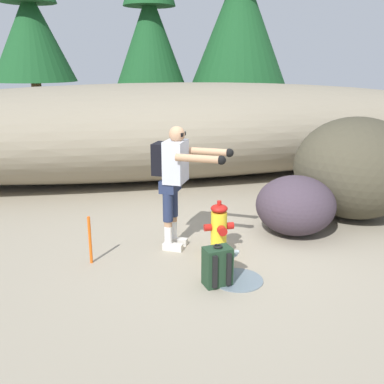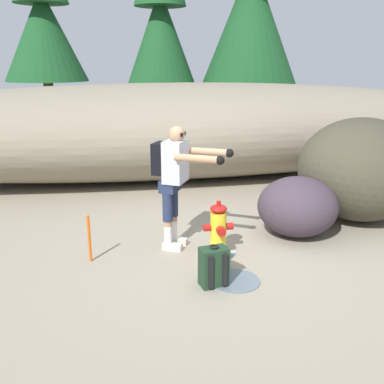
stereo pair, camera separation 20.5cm
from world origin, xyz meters
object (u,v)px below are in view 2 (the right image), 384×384
at_px(spare_backpack, 214,267).
at_px(boulder_large, 361,169).
at_px(utility_worker, 175,173).
at_px(boulder_mid, 298,206).
at_px(fire_hydrant, 218,230).
at_px(survey_stake, 89,239).

distance_m(spare_backpack, boulder_large, 3.28).
bearing_deg(spare_backpack, utility_worker, 3.57).
bearing_deg(boulder_large, utility_worker, -168.11).
bearing_deg(spare_backpack, boulder_mid, -59.52).
xyz_separation_m(spare_backpack, boulder_mid, (1.52, 1.25, 0.20)).
relative_size(fire_hydrant, boulder_mid, 0.60).
xyz_separation_m(spare_backpack, boulder_large, (2.73, 1.73, 0.57)).
relative_size(fire_hydrant, spare_backpack, 1.49).
xyz_separation_m(fire_hydrant, boulder_large, (2.47, 0.92, 0.46)).
height_order(spare_backpack, survey_stake, survey_stake).
bearing_deg(boulder_large, spare_backpack, -147.65).
height_order(utility_worker, boulder_mid, utility_worker).
bearing_deg(utility_worker, boulder_mid, 34.64).
relative_size(fire_hydrant, utility_worker, 0.43).
height_order(boulder_mid, survey_stake, boulder_mid).
height_order(utility_worker, spare_backpack, utility_worker).
relative_size(boulder_large, survey_stake, 3.25).
bearing_deg(survey_stake, boulder_mid, 7.58).
bearing_deg(fire_hydrant, boulder_mid, 19.38).
bearing_deg(utility_worker, spare_backpack, -47.61).
height_order(spare_backpack, boulder_mid, boulder_mid).
height_order(boulder_large, boulder_mid, boulder_large).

